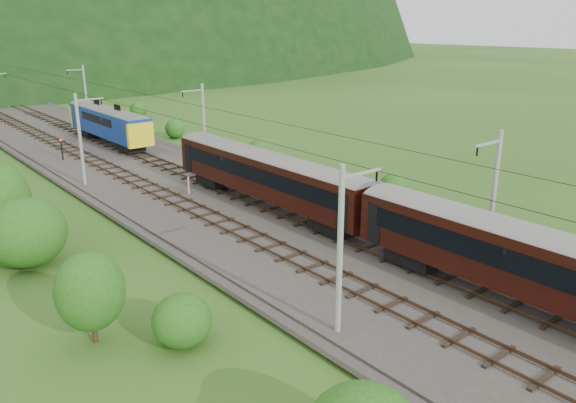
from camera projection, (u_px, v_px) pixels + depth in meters
ground at (421, 297)px, 30.02m from camera, size 600.00×600.00×0.00m
railbed at (299, 241)px, 37.33m from camera, size 14.00×220.00×0.30m
track_left at (271, 246)px, 35.81m from camera, size 2.40×220.00×0.27m
track_right at (326, 230)px, 38.72m from camera, size 2.40×220.00×0.27m
catenary_left at (81, 138)px, 48.49m from camera, size 2.54×192.28×8.00m
catenary_right at (203, 122)px, 55.89m from camera, size 2.54×192.28×8.00m
overhead_wires at (300, 138)px, 35.21m from camera, size 4.83×198.00×0.03m
hazard_post_near at (189, 186)px, 46.76m from camera, size 0.16×0.16×1.46m
hazard_post_far at (79, 136)px, 66.74m from camera, size 0.17×0.17×1.57m
signal at (62, 148)px, 58.22m from camera, size 0.25×0.25×2.22m
vegetation_left at (60, 238)px, 31.51m from camera, size 12.11×146.84×6.87m
vegetation_right at (486, 213)px, 39.37m from camera, size 7.07×108.85×2.92m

